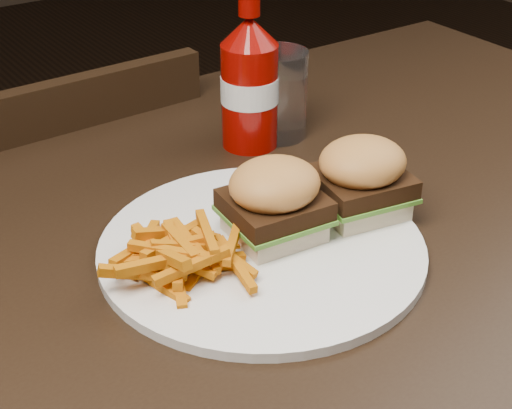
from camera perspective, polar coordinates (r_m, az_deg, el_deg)
dining_table at (r=0.85m, az=2.83°, el=-1.80°), size 1.20×0.80×0.04m
chair_far at (r=1.35m, az=-13.83°, el=-4.36°), size 0.37×0.37×0.03m
plate at (r=0.77m, az=0.42°, el=-3.20°), size 0.32×0.32×0.01m
sandwich_half_a at (r=0.77m, az=1.32°, el=-1.58°), size 0.09×0.08×0.02m
sandwich_half_b at (r=0.82m, az=7.54°, el=0.15°), size 0.09×0.09×0.02m
fries_pile at (r=0.73m, az=-5.07°, el=-3.06°), size 0.13×0.13×0.05m
ketchup_bottle at (r=0.96m, az=-0.47°, el=7.66°), size 0.08×0.08×0.14m
tumbler at (r=0.98m, az=1.64°, el=7.99°), size 0.09×0.09×0.11m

